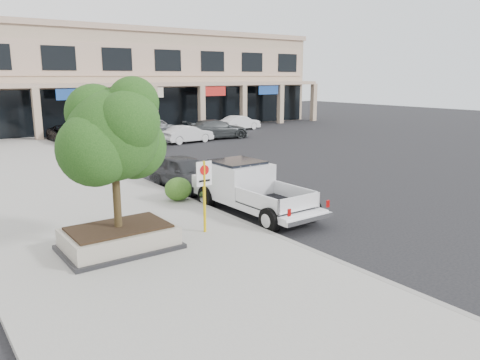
% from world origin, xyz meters
% --- Properties ---
extents(ground, '(120.00, 120.00, 0.00)m').
position_xyz_m(ground, '(0.00, 0.00, 0.00)').
color(ground, black).
rests_on(ground, ground).
extents(sidewalk, '(8.00, 52.00, 0.15)m').
position_xyz_m(sidewalk, '(-5.50, 6.00, 0.07)').
color(sidewalk, gray).
rests_on(sidewalk, ground).
extents(curb, '(0.20, 52.00, 0.15)m').
position_xyz_m(curb, '(-1.55, 6.00, 0.07)').
color(curb, gray).
rests_on(curb, ground).
extents(strip_mall, '(40.55, 12.43, 9.50)m').
position_xyz_m(strip_mall, '(8.00, 33.93, 4.75)').
color(strip_mall, tan).
rests_on(strip_mall, ground).
extents(planter, '(3.20, 2.20, 0.68)m').
position_xyz_m(planter, '(-5.99, 0.35, 0.48)').
color(planter, black).
rests_on(planter, sidewalk).
extents(planter_tree, '(2.90, 2.55, 4.00)m').
position_xyz_m(planter_tree, '(-5.86, 0.51, 3.41)').
color(planter_tree, '#302512').
rests_on(planter_tree, planter).
extents(no_parking_sign, '(0.55, 0.09, 2.30)m').
position_xyz_m(no_parking_sign, '(-3.20, 0.20, 1.63)').
color(no_parking_sign, '#E2B90B').
rests_on(no_parking_sign, sidewalk).
extents(hedge, '(1.10, 0.99, 0.93)m').
position_xyz_m(hedge, '(-2.03, 4.13, 0.62)').
color(hedge, '#234B15').
rests_on(hedge, sidewalk).
extents(pickup_truck, '(2.29, 5.95, 1.86)m').
position_xyz_m(pickup_truck, '(-0.35, 1.28, 0.93)').
color(pickup_truck, silver).
rests_on(pickup_truck, ground).
extents(curb_car_a, '(2.07, 4.52, 1.50)m').
position_xyz_m(curb_car_a, '(-0.46, 6.32, 0.75)').
color(curb_car_a, '#2A2C2F').
rests_on(curb_car_a, ground).
extents(curb_car_b, '(1.99, 4.42, 1.41)m').
position_xyz_m(curb_car_b, '(-0.20, 13.18, 0.70)').
color(curb_car_b, '#989BA0').
rests_on(curb_car_b, ground).
extents(curb_car_c, '(2.36, 4.95, 1.39)m').
position_xyz_m(curb_car_c, '(-0.25, 20.16, 0.70)').
color(curb_car_c, white).
rests_on(curb_car_c, ground).
extents(curb_car_d, '(2.49, 5.12, 1.40)m').
position_xyz_m(curb_car_d, '(-0.46, 24.53, 0.70)').
color(curb_car_d, black).
rests_on(curb_car_d, ground).
extents(lot_car_a, '(5.15, 3.06, 1.64)m').
position_xyz_m(lot_car_a, '(2.00, 17.98, 0.82)').
color(lot_car_a, '#94989B').
rests_on(lot_car_a, ground).
extents(lot_car_b, '(4.12, 1.70, 1.33)m').
position_xyz_m(lot_car_b, '(7.14, 19.48, 0.66)').
color(lot_car_b, silver).
rests_on(lot_car_b, ground).
extents(lot_car_c, '(5.57, 2.77, 1.56)m').
position_xyz_m(lot_car_c, '(10.25, 20.14, 0.78)').
color(lot_car_c, '#313536').
rests_on(lot_car_c, ground).
extents(lot_car_d, '(5.19, 2.79, 1.38)m').
position_xyz_m(lot_car_d, '(2.37, 24.09, 0.69)').
color(lot_car_d, black).
rests_on(lot_car_d, ground).
extents(lot_car_e, '(5.15, 3.52, 1.63)m').
position_xyz_m(lot_car_e, '(6.57, 24.08, 0.81)').
color(lot_car_e, '#93969A').
rests_on(lot_car_e, ground).
extents(lot_car_f, '(4.22, 1.79, 1.36)m').
position_xyz_m(lot_car_f, '(15.60, 24.30, 0.68)').
color(lot_car_f, silver).
rests_on(lot_car_f, ground).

